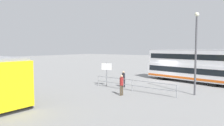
# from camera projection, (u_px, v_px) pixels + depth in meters

# --- Properties ---
(ground_plane) EXTENTS (160.00, 160.00, 0.00)m
(ground_plane) POSITION_uv_depth(u_px,v_px,m) (164.00, 82.00, 24.98)
(ground_plane) COLOR gray
(double_decker_bus) EXTENTS (10.81, 4.72, 3.82)m
(double_decker_bus) POSITION_uv_depth(u_px,v_px,m) (191.00, 65.00, 24.58)
(double_decker_bus) COLOR white
(double_decker_bus) RESTS_ON ground
(pedestrian_near_railing) EXTENTS (0.43, 0.43, 1.67)m
(pedestrian_near_railing) POSITION_uv_depth(u_px,v_px,m) (123.00, 78.00, 21.37)
(pedestrian_near_railing) COLOR black
(pedestrian_near_railing) RESTS_ON ground
(pedestrian_crossing) EXTENTS (0.37, 0.37, 1.77)m
(pedestrian_crossing) POSITION_uv_depth(u_px,v_px,m) (122.00, 83.00, 17.72)
(pedestrian_crossing) COLOR #4C3F2D
(pedestrian_crossing) RESTS_ON ground
(pedestrian_railing) EXTENTS (8.62, 0.85, 1.08)m
(pedestrian_railing) POSITION_uv_depth(u_px,v_px,m) (132.00, 83.00, 19.49)
(pedestrian_railing) COLOR gray
(pedestrian_railing) RESTS_ON ground
(info_sign) EXTENTS (1.09, 0.34, 2.51)m
(info_sign) POSITION_uv_depth(u_px,v_px,m) (107.00, 70.00, 21.93)
(info_sign) COLOR slate
(info_sign) RESTS_ON ground
(street_lamp) EXTENTS (0.36, 0.36, 6.98)m
(street_lamp) POSITION_uv_depth(u_px,v_px,m) (196.00, 47.00, 17.65)
(street_lamp) COLOR #4C4C51
(street_lamp) RESTS_ON ground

